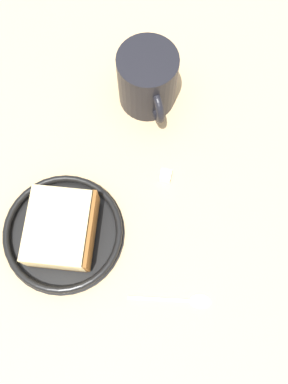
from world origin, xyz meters
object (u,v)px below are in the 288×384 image
object	(u,v)px
teaspoon	(188,301)
cake_slice	(62,229)
tea_mug	(148,80)
small_plate	(63,233)
sugar_cube	(166,176)

from	to	relation	value
teaspoon	cake_slice	bearing A→B (deg)	95.44
cake_slice	tea_mug	distance (cm)	25.03
small_plate	sugar_cube	world-z (taller)	small_plate
cake_slice	sugar_cube	size ratio (longest dim) A/B	8.43
tea_mug	cake_slice	bearing A→B (deg)	-174.03
small_plate	teaspoon	xyz separation A→B (cm)	(1.97, -19.55, -0.57)
sugar_cube	tea_mug	bearing A→B (deg)	44.90
tea_mug	teaspoon	bearing A→B (deg)	-136.41
cake_slice	sugar_cube	world-z (taller)	cake_slice
cake_slice	tea_mug	world-z (taller)	tea_mug
tea_mug	sugar_cube	size ratio (longest dim) A/B	6.54
small_plate	tea_mug	distance (cm)	25.41
teaspoon	sugar_cube	world-z (taller)	sugar_cube
teaspoon	tea_mug	bearing A→B (deg)	43.59
cake_slice	sugar_cube	bearing A→B (deg)	-25.12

